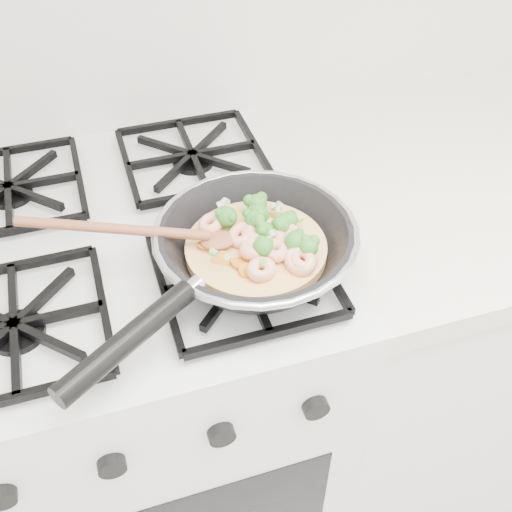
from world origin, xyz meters
name	(u,v)px	position (x,y,z in m)	size (l,w,h in m)	color
stove	(153,403)	(0.00, 1.70, 0.46)	(0.60, 0.60, 0.92)	white
counter_right	(499,313)	(0.80, 1.70, 0.45)	(1.00, 0.60, 0.90)	white
skillet	(253,244)	(0.17, 1.56, 0.96)	(0.44, 0.33, 0.09)	black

